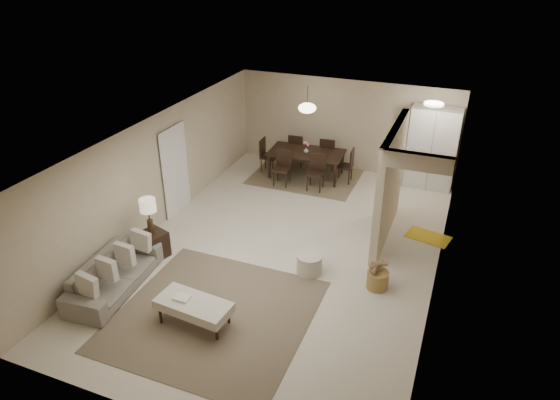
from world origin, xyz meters
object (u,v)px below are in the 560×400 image
at_px(side_table, 153,245).
at_px(round_pouf, 309,264).
at_px(ottoman_bench, 194,306).
at_px(dining_table, 306,165).
at_px(pantry_cabinet, 432,148).
at_px(wicker_basket, 377,280).
at_px(sofa, 114,274).

xyz_separation_m(side_table, round_pouf, (3.11, 0.62, -0.07)).
xyz_separation_m(ottoman_bench, dining_table, (-0.19, 6.23, -0.01)).
xyz_separation_m(pantry_cabinet, side_table, (-4.75, -5.40, -0.78)).
relative_size(side_table, wicker_basket, 1.35).
bearing_deg(wicker_basket, ottoman_bench, -141.54).
height_order(round_pouf, wicker_basket, round_pouf).
relative_size(sofa, ottoman_bench, 1.61).
relative_size(ottoman_bench, side_table, 2.41).
bearing_deg(round_pouf, wicker_basket, 0.69).
bearing_deg(round_pouf, side_table, -168.65).
bearing_deg(sofa, side_table, -7.51).
bearing_deg(dining_table, ottoman_bench, -91.52).
bearing_deg(sofa, pantry_cabinet, -41.27).
height_order(pantry_cabinet, ottoman_bench, pantry_cabinet).
xyz_separation_m(sofa, ottoman_bench, (1.85, -0.30, 0.06)).
distance_m(side_table, dining_table, 5.04).
xyz_separation_m(sofa, dining_table, (1.66, 5.93, 0.04)).
relative_size(sofa, round_pouf, 4.14).
relative_size(ottoman_bench, dining_table, 0.66).
height_order(sofa, wicker_basket, sofa).
bearing_deg(round_pouf, ottoman_bench, -122.38).
bearing_deg(sofa, dining_table, -20.63).
xyz_separation_m(pantry_cabinet, ottoman_bench, (-2.95, -6.85, -0.69)).
relative_size(pantry_cabinet, round_pouf, 4.12).
distance_m(sofa, wicker_basket, 4.83).
relative_size(sofa, side_table, 3.88).
bearing_deg(sofa, wicker_basket, -73.21).
bearing_deg(pantry_cabinet, side_table, -131.36).
height_order(ottoman_bench, side_table, side_table).
relative_size(pantry_cabinet, wicker_basket, 5.21).
height_order(ottoman_bench, wicker_basket, ottoman_bench).
bearing_deg(ottoman_bench, round_pouf, 62.83).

